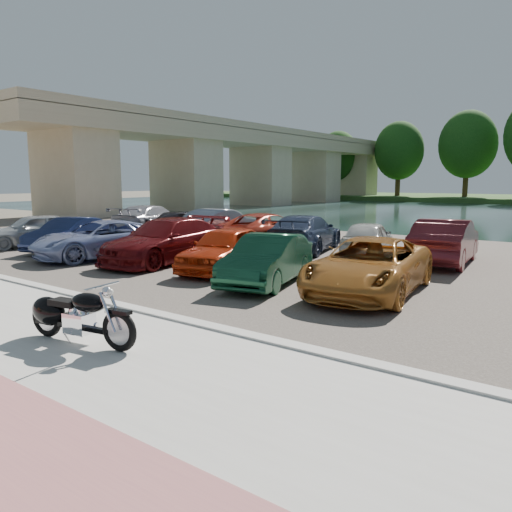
{
  "coord_description": "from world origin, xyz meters",
  "views": [
    {
      "loc": [
        6.5,
        -4.64,
        2.79
      ],
      "look_at": [
        -0.2,
        4.26,
        1.1
      ],
      "focal_mm": 35.0,
      "sensor_mm": 36.0,
      "label": 1
    }
  ],
  "objects_px": {
    "car_0": "(34,230)",
    "car_1": "(69,234)",
    "car_2": "(101,239)",
    "motorcycle": "(72,315)"
  },
  "relations": [
    {
      "from": "car_2",
      "to": "car_1",
      "type": "bearing_deg",
      "value": -176.55
    },
    {
      "from": "car_0",
      "to": "car_2",
      "type": "distance_m",
      "value": 4.91
    },
    {
      "from": "car_0",
      "to": "motorcycle",
      "type": "bearing_deg",
      "value": -11.0
    },
    {
      "from": "car_1",
      "to": "car_2",
      "type": "relative_size",
      "value": 0.82
    },
    {
      "from": "car_0",
      "to": "car_2",
      "type": "relative_size",
      "value": 0.84
    },
    {
      "from": "motorcycle",
      "to": "car_2",
      "type": "height_order",
      "value": "car_2"
    },
    {
      "from": "car_0",
      "to": "car_1",
      "type": "relative_size",
      "value": 1.03
    },
    {
      "from": "car_0",
      "to": "car_1",
      "type": "xyz_separation_m",
      "value": [
        2.35,
        0.14,
        -0.04
      ]
    },
    {
      "from": "car_0",
      "to": "car_1",
      "type": "distance_m",
      "value": 2.36
    },
    {
      "from": "motorcycle",
      "to": "car_0",
      "type": "height_order",
      "value": "car_0"
    }
  ]
}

